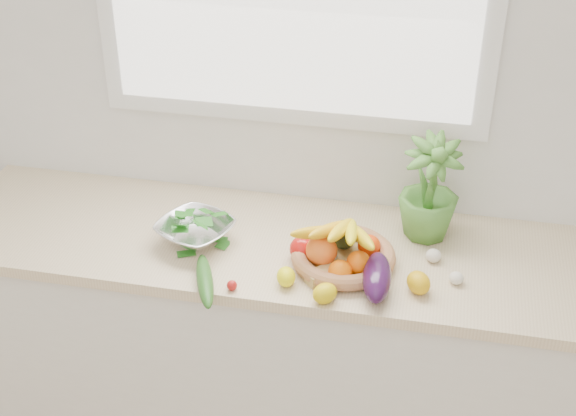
% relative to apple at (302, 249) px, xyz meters
% --- Properties ---
extents(back_wall, '(4.50, 0.02, 2.70)m').
position_rel_apple_xyz_m(back_wall, '(-0.11, 0.38, 0.41)').
color(back_wall, white).
rests_on(back_wall, ground).
extents(counter_cabinet, '(2.20, 0.58, 0.86)m').
position_rel_apple_xyz_m(counter_cabinet, '(-0.11, 0.08, -0.51)').
color(counter_cabinet, silver).
rests_on(counter_cabinet, ground).
extents(countertop, '(2.24, 0.62, 0.04)m').
position_rel_apple_xyz_m(countertop, '(-0.11, 0.08, -0.06)').
color(countertop, beige).
rests_on(countertop, counter_cabinet).
extents(orange_loose, '(0.08, 0.08, 0.08)m').
position_rel_apple_xyz_m(orange_loose, '(0.14, -0.09, -0.00)').
color(orange_loose, orange).
rests_on(orange_loose, countertop).
extents(lemon_a, '(0.08, 0.09, 0.06)m').
position_rel_apple_xyz_m(lemon_a, '(-0.02, -0.14, -0.01)').
color(lemon_a, yellow).
rests_on(lemon_a, countertop).
extents(lemon_b, '(0.10, 0.10, 0.06)m').
position_rel_apple_xyz_m(lemon_b, '(0.11, -0.20, -0.01)').
color(lemon_b, yellow).
rests_on(lemon_b, countertop).
extents(lemon_c, '(0.10, 0.11, 0.07)m').
position_rel_apple_xyz_m(lemon_c, '(0.37, -0.09, -0.01)').
color(lemon_c, '#DBA20B').
rests_on(lemon_c, countertop).
extents(apple, '(0.10, 0.10, 0.08)m').
position_rel_apple_xyz_m(apple, '(0.00, 0.00, 0.00)').
color(apple, red).
rests_on(apple, countertop).
extents(ginger, '(0.13, 0.12, 0.04)m').
position_rel_apple_xyz_m(ginger, '(0.09, -0.09, -0.02)').
color(ginger, tan).
rests_on(ginger, countertop).
extents(garlic_a, '(0.05, 0.05, 0.04)m').
position_rel_apple_xyz_m(garlic_a, '(0.48, -0.03, -0.02)').
color(garlic_a, silver).
rests_on(garlic_a, countertop).
extents(garlic_b, '(0.06, 0.06, 0.04)m').
position_rel_apple_xyz_m(garlic_b, '(0.41, 0.07, -0.02)').
color(garlic_b, silver).
rests_on(garlic_b, countertop).
extents(garlic_c, '(0.07, 0.07, 0.05)m').
position_rel_apple_xyz_m(garlic_c, '(0.09, 0.00, -0.02)').
color(garlic_c, white).
rests_on(garlic_c, countertop).
extents(eggplant, '(0.11, 0.24, 0.09)m').
position_rel_apple_xyz_m(eggplant, '(0.25, -0.11, 0.01)').
color(eggplant, '#2E0F37').
rests_on(eggplant, countertop).
extents(cucumber, '(0.14, 0.27, 0.05)m').
position_rel_apple_xyz_m(cucumber, '(-0.26, -0.20, -0.02)').
color(cucumber, '#265C1B').
rests_on(cucumber, countertop).
extents(radish, '(0.04, 0.04, 0.03)m').
position_rel_apple_xyz_m(radish, '(-0.18, -0.20, -0.02)').
color(radish, '#B41916').
rests_on(radish, countertop).
extents(potted_herb, '(0.25, 0.25, 0.35)m').
position_rel_apple_xyz_m(potted_herb, '(0.38, 0.22, 0.14)').
color(potted_herb, '#4C8831').
rests_on(potted_herb, countertop).
extents(fruit_basket, '(0.39, 0.39, 0.18)m').
position_rel_apple_xyz_m(fruit_basket, '(0.13, 0.00, 0.01)').
color(fruit_basket, '#AA884B').
rests_on(fruit_basket, countertop).
extents(colander_with_spinach, '(0.31, 0.31, 0.12)m').
position_rel_apple_xyz_m(colander_with_spinach, '(-0.36, 0.02, 0.02)').
color(colander_with_spinach, silver).
rests_on(colander_with_spinach, countertop).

